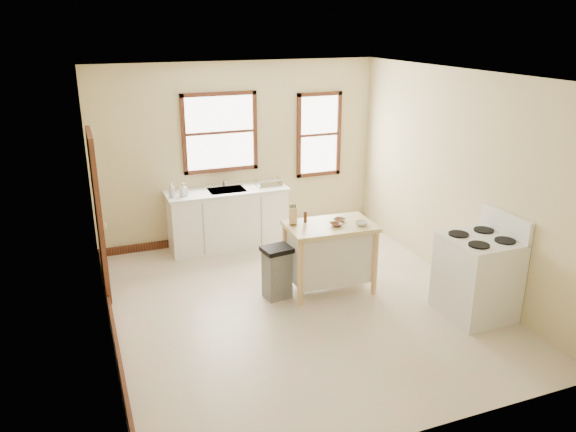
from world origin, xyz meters
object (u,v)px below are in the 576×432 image
object	(u,v)px
dish_rack	(269,183)
gas_stove	(478,266)
soap_bottle_a	(172,190)
bowl_a	(336,224)
bowl_b	(340,220)
soap_bottle_b	(183,190)
bowl_c	(362,223)
pepper_grinder	(305,217)
kitchen_island	(329,257)
trash_bin	(277,272)
knife_block	(293,217)

from	to	relation	value
dish_rack	gas_stove	distance (m)	3.50
soap_bottle_a	bowl_a	xyz separation A→B (m)	(1.72, -1.94, -0.10)
dish_rack	bowl_b	world-z (taller)	dish_rack
soap_bottle_b	bowl_a	bearing A→B (deg)	-73.54
soap_bottle_b	bowl_c	world-z (taller)	soap_bottle_b
dish_rack	bowl_a	distance (m)	2.00
dish_rack	gas_stove	world-z (taller)	gas_stove
bowl_a	pepper_grinder	bearing A→B (deg)	139.08
kitchen_island	dish_rack	bearing A→B (deg)	97.73
soap_bottle_b	dish_rack	xyz separation A→B (m)	(1.34, 0.07, -0.05)
bowl_b	trash_bin	distance (m)	1.05
bowl_c	gas_stove	bearing A→B (deg)	-46.69
pepper_grinder	bowl_b	size ratio (longest dim) A/B	1.00
soap_bottle_a	bowl_a	bearing A→B (deg)	-44.52
bowl_b	gas_stove	bearing A→B (deg)	-47.51
dish_rack	bowl_a	bearing A→B (deg)	-69.65
bowl_b	gas_stove	distance (m)	1.78
pepper_grinder	bowl_a	distance (m)	0.41
trash_bin	soap_bottle_a	bearing A→B (deg)	110.00
gas_stove	knife_block	bearing A→B (deg)	141.77
knife_block	gas_stove	xyz separation A→B (m)	(1.79, -1.41, -0.38)
trash_bin	bowl_c	bearing A→B (deg)	-18.83
bowl_a	trash_bin	world-z (taller)	bowl_a
dish_rack	trash_bin	size ratio (longest dim) A/B	0.57
soap_bottle_b	knife_block	xyz separation A→B (m)	(1.07, -1.66, -0.01)
bowl_a	bowl_c	bearing A→B (deg)	-16.99
bowl_b	gas_stove	xyz separation A→B (m)	(1.18, -1.29, -0.30)
knife_block	gas_stove	world-z (taller)	gas_stove
kitchen_island	bowl_b	bearing A→B (deg)	24.66
knife_block	pepper_grinder	world-z (taller)	knife_block
gas_stove	bowl_b	bearing A→B (deg)	132.49
knife_block	soap_bottle_a	bearing A→B (deg)	145.77
knife_block	trash_bin	world-z (taller)	knife_block
soap_bottle_b	dish_rack	bearing A→B (deg)	-19.54
trash_bin	gas_stove	world-z (taller)	gas_stove
kitchen_island	bowl_b	world-z (taller)	bowl_b
kitchen_island	pepper_grinder	world-z (taller)	pepper_grinder
kitchen_island	gas_stove	size ratio (longest dim) A/B	0.89
soap_bottle_b	pepper_grinder	distance (m)	2.07
dish_rack	kitchen_island	world-z (taller)	dish_rack
bowl_c	bowl_a	bearing A→B (deg)	163.01
soap_bottle_a	knife_block	distance (m)	2.09
soap_bottle_b	gas_stove	distance (m)	4.21
trash_bin	gas_stove	bearing A→B (deg)	-39.27
trash_bin	gas_stove	distance (m)	2.43
bowl_c	bowl_b	bearing A→B (deg)	128.57
soap_bottle_b	pepper_grinder	size ratio (longest dim) A/B	1.34
pepper_grinder	bowl_a	bearing A→B (deg)	-40.92
soap_bottle_b	bowl_b	bearing A→B (deg)	-69.23
soap_bottle_a	bowl_b	size ratio (longest dim) A/B	1.53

